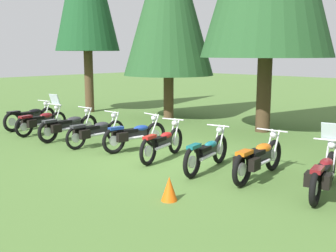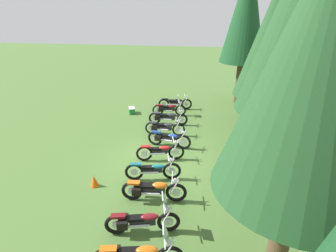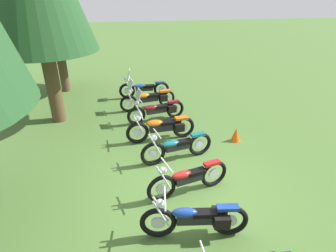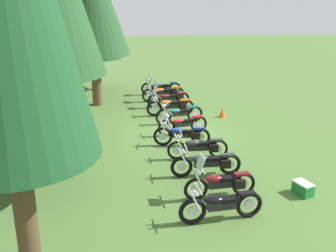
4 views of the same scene
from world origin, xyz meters
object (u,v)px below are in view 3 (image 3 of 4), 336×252
object	(u,v)px
motorcycle_7	(162,127)
motorcycle_10	(144,88)
traffic_cone	(236,134)
motorcycle_5	(188,178)
motorcycle_9	(149,98)
motorcycle_4	(196,219)
motorcycle_8	(157,110)
motorcycle_6	(177,147)

from	to	relation	value
motorcycle_7	motorcycle_10	xyz separation A→B (m)	(4.15, 0.22, -0.02)
motorcycle_7	traffic_cone	world-z (taller)	motorcycle_7
motorcycle_7	motorcycle_10	world-z (taller)	motorcycle_10
motorcycle_5	motorcycle_9	bearing A→B (deg)	-100.07
motorcycle_5	traffic_cone	bearing A→B (deg)	-147.60
motorcycle_5	motorcycle_9	size ratio (longest dim) A/B	0.90
motorcycle_7	motorcycle_9	xyz separation A→B (m)	(2.75, 0.14, 0.00)
motorcycle_9	motorcycle_5	bearing A→B (deg)	82.86
motorcycle_4	traffic_cone	world-z (taller)	motorcycle_4
motorcycle_5	motorcycle_7	bearing A→B (deg)	-99.32
motorcycle_5	motorcycle_7	xyz separation A→B (m)	(2.80, 0.22, 0.03)
motorcycle_10	motorcycle_5	bearing A→B (deg)	95.26
motorcycle_7	motorcycle_8	distance (m)	1.53
motorcycle_10	traffic_cone	xyz separation A→B (m)	(-4.64, -2.65, -0.22)
motorcycle_7	traffic_cone	xyz separation A→B (m)	(-0.49, -2.43, -0.24)
motorcycle_6	motorcycle_8	size ratio (longest dim) A/B	0.98
motorcycle_5	motorcycle_8	bearing A→B (deg)	-101.44
motorcycle_6	motorcycle_10	world-z (taller)	motorcycle_10
motorcycle_8	motorcycle_5	bearing A→B (deg)	79.73
motorcycle_5	motorcycle_10	xyz separation A→B (m)	(6.94, 0.44, 0.01)
motorcycle_4	motorcycle_7	size ratio (longest dim) A/B	0.94
motorcycle_8	motorcycle_10	xyz separation A→B (m)	(2.62, 0.26, -0.00)
motorcycle_8	motorcycle_9	xyz separation A→B (m)	(1.22, 0.18, 0.02)
motorcycle_6	motorcycle_8	distance (m)	2.80
traffic_cone	motorcycle_9	bearing A→B (deg)	38.51
motorcycle_5	motorcycle_8	distance (m)	4.33
motorcycle_7	motorcycle_6	bearing A→B (deg)	95.81
motorcycle_6	motorcycle_5	bearing A→B (deg)	77.57
motorcycle_9	motorcycle_10	xyz separation A→B (m)	(1.40, 0.07, -0.02)
motorcycle_5	motorcycle_7	world-z (taller)	motorcycle_7
motorcycle_9	traffic_cone	xyz separation A→B (m)	(-3.24, -2.58, -0.24)
motorcycle_9	motorcycle_4	bearing A→B (deg)	80.89
motorcycle_7	motorcycle_8	bearing A→B (deg)	-96.65
motorcycle_7	motorcycle_10	bearing A→B (deg)	-92.14
motorcycle_5	traffic_cone	world-z (taller)	motorcycle_5
motorcycle_8	motorcycle_10	world-z (taller)	motorcycle_10
motorcycle_4	motorcycle_6	bearing A→B (deg)	-85.71
motorcycle_9	traffic_cone	bearing A→B (deg)	117.58
motorcycle_6	motorcycle_7	xyz separation A→B (m)	(1.27, 0.25, 0.03)
motorcycle_4	motorcycle_7	bearing A→B (deg)	-81.20
motorcycle_6	motorcycle_9	size ratio (longest dim) A/B	0.94
motorcycle_5	motorcycle_10	world-z (taller)	motorcycle_10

